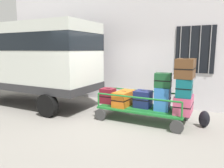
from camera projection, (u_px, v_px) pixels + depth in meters
ground_plane at (104, 117)px, 6.36m from camera, size 40.00×40.00×0.00m
building_wall at (133, 36)px, 7.92m from camera, size 12.00×0.38×5.00m
van at (32, 56)px, 7.67m from camera, size 4.91×2.01×2.87m
luggage_cart at (142, 109)px, 6.05m from camera, size 2.46×1.14×0.38m
cart_railing at (143, 96)px, 5.98m from camera, size 2.35×1.00×0.41m
suitcase_left_bottom at (108, 96)px, 6.52m from camera, size 0.42×0.40×0.46m
suitcase_midleft_bottom at (124, 98)px, 6.23m from camera, size 0.45×0.84×0.43m
suitcase_center_bottom at (143, 99)px, 6.03m from camera, size 0.47×0.45×0.48m
suitcase_midright_bottom at (162, 99)px, 5.76m from camera, size 0.43×0.50×0.62m
suitcase_midright_middle at (163, 80)px, 5.66m from camera, size 0.46×0.38×0.39m
suitcase_right_bottom at (184, 104)px, 5.49m from camera, size 0.44×0.77×0.45m
suitcase_right_middle at (185, 87)px, 5.44m from camera, size 0.43×0.81×0.46m
suitcase_right_top at (185, 68)px, 5.32m from camera, size 0.44×0.71×0.49m
backpack at (204, 119)px, 5.52m from camera, size 0.27×0.22×0.44m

